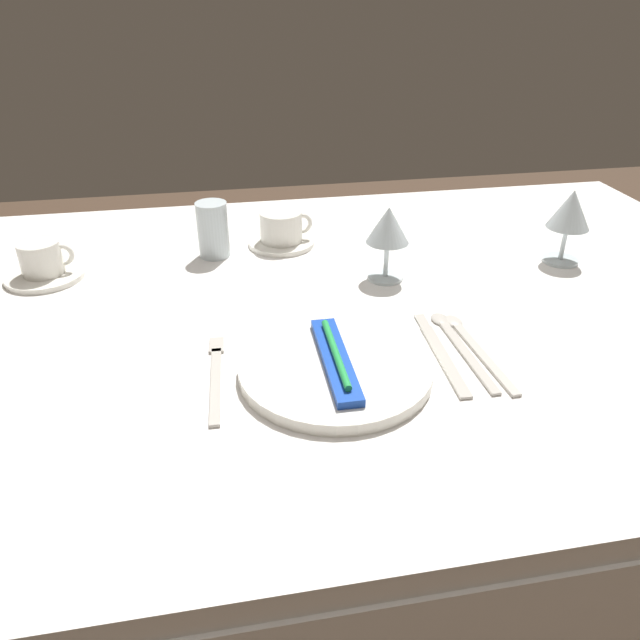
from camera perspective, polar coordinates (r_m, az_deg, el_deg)
The scene contains 15 objects.
ground_plane at distance 1.54m, azimuth -1.00°, elevation -23.54°, with size 6.00×6.00×0.00m, color #4C3828.
dining_table at distance 1.08m, azimuth -1.30°, elevation -2.31°, with size 1.80×1.11×0.74m.
dinner_plate at distance 0.86m, azimuth 1.46°, elevation -4.56°, with size 0.27×0.27×0.02m, color white.
toothbrush_package at distance 0.85m, azimuth 1.47°, elevation -3.63°, with size 0.04×0.21×0.02m.
fork_outer at distance 0.87m, azimuth -9.75°, elevation -4.98°, with size 0.03×0.21×0.00m.
dinner_knife at distance 0.92m, azimuth 11.31°, elevation -3.17°, with size 0.03×0.23×0.00m.
spoon_soup at distance 0.96m, azimuth 12.64°, elevation -1.87°, with size 0.03×0.23×0.01m.
spoon_dessert at distance 0.96m, azimuth 14.00°, elevation -2.03°, with size 0.03×0.23×0.01m.
saucer_left at distance 1.28m, azimuth -3.62°, elevation 7.27°, with size 0.14×0.14×0.01m, color white.
coffee_cup_left at distance 1.26m, azimuth -3.60°, elevation 8.78°, with size 0.11×0.09×0.06m.
saucer_right at distance 1.24m, azimuth -24.38°, elevation 3.83°, with size 0.14×0.14×0.01m, color white.
coffee_cup_right at distance 1.23m, azimuth -24.65°, elevation 5.34°, with size 0.10×0.08×0.06m.
wine_glass_centre at distance 1.10m, azimuth 6.41°, elevation 8.53°, with size 0.08×0.08×0.14m.
wine_glass_left at distance 1.25m, azimuth 22.43°, elevation 9.31°, with size 0.08×0.08×0.14m.
drink_tumbler at distance 1.23m, azimuth -9.99°, elevation 8.09°, with size 0.06×0.06×0.11m.
Camera 1 is at (-0.14, -0.91, 1.23)m, focal length 34.10 mm.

